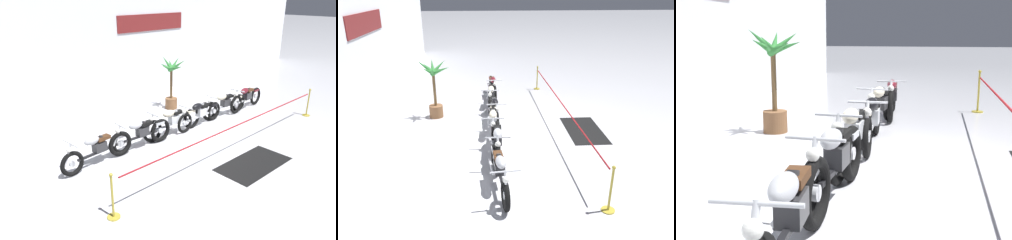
% 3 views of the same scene
% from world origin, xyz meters
% --- Properties ---
extents(ground_plane, '(120.00, 120.00, 0.00)m').
position_xyz_m(ground_plane, '(0.00, 0.00, 0.00)').
color(ground_plane, silver).
extents(back_wall, '(28.00, 0.29, 4.20)m').
position_xyz_m(back_wall, '(0.01, 5.12, 2.10)').
color(back_wall, white).
rests_on(back_wall, ground).
extents(motorcycle_silver_0, '(2.31, 0.62, 0.92)m').
position_xyz_m(motorcycle_silver_0, '(-3.42, 0.72, 0.45)').
color(motorcycle_silver_0, black).
rests_on(motorcycle_silver_0, ground).
extents(motorcycle_silver_1, '(2.22, 0.62, 0.95)m').
position_xyz_m(motorcycle_silver_1, '(-1.97, 0.68, 0.47)').
color(motorcycle_silver_1, black).
rests_on(motorcycle_silver_1, ground).
extents(motorcycle_cream_2, '(2.43, 0.62, 0.94)m').
position_xyz_m(motorcycle_cream_2, '(-0.60, 0.74, 0.47)').
color(motorcycle_cream_2, black).
rests_on(motorcycle_cream_2, ground).
extents(motorcycle_black_3, '(2.30, 0.62, 0.92)m').
position_xyz_m(motorcycle_black_3, '(0.62, 0.65, 0.47)').
color(motorcycle_black_3, black).
rests_on(motorcycle_black_3, ground).
extents(motorcycle_cream_4, '(2.25, 0.62, 0.93)m').
position_xyz_m(motorcycle_cream_4, '(2.07, 0.70, 0.46)').
color(motorcycle_cream_4, black).
rests_on(motorcycle_cream_4, ground).
extents(motorcycle_maroon_5, '(2.21, 0.62, 0.94)m').
position_xyz_m(motorcycle_maroon_5, '(3.33, 0.59, 0.47)').
color(motorcycle_maroon_5, black).
rests_on(motorcycle_maroon_5, ground).
extents(potted_palm_left_of_row, '(1.10, 1.13, 2.08)m').
position_xyz_m(potted_palm_left_of_row, '(1.21, 2.68, 1.05)').
color(potted_palm_left_of_row, brown).
rests_on(potted_palm_left_of_row, ground).
extents(stanchion_far_left, '(8.76, 0.28, 1.05)m').
position_xyz_m(stanchion_far_left, '(-1.40, -1.46, 0.72)').
color(stanchion_far_left, gold).
rests_on(stanchion_far_left, ground).
extents(stanchion_mid_left, '(0.28, 0.28, 1.05)m').
position_xyz_m(stanchion_mid_left, '(4.35, -1.46, 0.36)').
color(stanchion_mid_left, gold).
rests_on(stanchion_mid_left, ground).
extents(floor_banner, '(2.22, 1.16, 0.01)m').
position_xyz_m(floor_banner, '(-0.37, -2.19, 0.00)').
color(floor_banner, black).
rests_on(floor_banner, ground).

